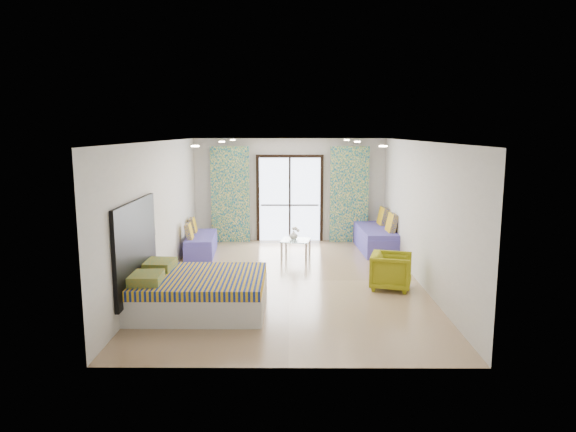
{
  "coord_description": "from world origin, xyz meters",
  "views": [
    {
      "loc": [
        0.03,
        -9.69,
        2.9
      ],
      "look_at": [
        -0.03,
        0.78,
        1.15
      ],
      "focal_mm": 32.0,
      "sensor_mm": 36.0,
      "label": 1
    }
  ],
  "objects_px": {
    "daybed_left": "(201,243)",
    "coffee_table": "(296,242)",
    "daybed_right": "(376,238)",
    "armchair": "(391,269)",
    "bed": "(198,292)"
  },
  "relations": [
    {
      "from": "daybed_left",
      "to": "armchair",
      "type": "distance_m",
      "value": 4.82
    },
    {
      "from": "bed",
      "to": "daybed_right",
      "type": "relative_size",
      "value": 1.03
    },
    {
      "from": "bed",
      "to": "armchair",
      "type": "xyz_separation_m",
      "value": [
        3.37,
        1.16,
        0.06
      ]
    },
    {
      "from": "daybed_left",
      "to": "coffee_table",
      "type": "distance_m",
      "value": 2.29
    },
    {
      "from": "coffee_table",
      "to": "armchair",
      "type": "distance_m",
      "value": 2.9
    },
    {
      "from": "bed",
      "to": "coffee_table",
      "type": "bearing_deg",
      "value": 65.03
    },
    {
      "from": "daybed_left",
      "to": "daybed_right",
      "type": "bearing_deg",
      "value": 1.61
    },
    {
      "from": "bed",
      "to": "daybed_left",
      "type": "xyz_separation_m",
      "value": [
        -0.64,
        3.85,
        -0.05
      ]
    },
    {
      "from": "daybed_right",
      "to": "armchair",
      "type": "height_order",
      "value": "daybed_right"
    },
    {
      "from": "daybed_left",
      "to": "daybed_right",
      "type": "height_order",
      "value": "daybed_right"
    },
    {
      "from": "bed",
      "to": "armchair",
      "type": "relative_size",
      "value": 2.86
    },
    {
      "from": "bed",
      "to": "daybed_left",
      "type": "distance_m",
      "value": 3.9
    },
    {
      "from": "coffee_table",
      "to": "daybed_left",
      "type": "bearing_deg",
      "value": 170.84
    },
    {
      "from": "daybed_left",
      "to": "daybed_right",
      "type": "xyz_separation_m",
      "value": [
        4.23,
        0.42,
        0.06
      ]
    },
    {
      "from": "daybed_left",
      "to": "armchair",
      "type": "bearing_deg",
      "value": -37.96
    }
  ]
}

